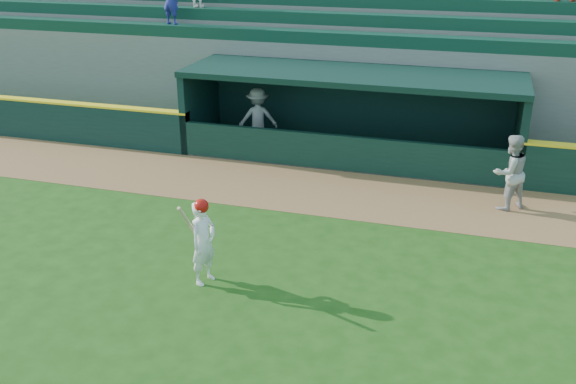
{
  "coord_description": "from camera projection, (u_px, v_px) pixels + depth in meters",
  "views": [
    {
      "loc": [
        3.39,
        -9.65,
        6.19
      ],
      "look_at": [
        0.0,
        1.6,
        1.3
      ],
      "focal_mm": 40.0,
      "sensor_mm": 36.0,
      "label": 1
    }
  ],
  "objects": [
    {
      "name": "dugout",
      "position": [
        352.0,
        108.0,
        18.37
      ],
      "size": [
        9.4,
        2.8,
        2.46
      ],
      "color": "slate",
      "rests_on": "ground"
    },
    {
      "name": "batter_at_plate",
      "position": [
        203.0,
        241.0,
        11.75
      ],
      "size": [
        0.54,
        0.82,
        1.7
      ],
      "color": "white",
      "rests_on": "ground"
    },
    {
      "name": "ground",
      "position": [
        263.0,
        289.0,
        11.81
      ],
      "size": [
        120.0,
        120.0,
        0.0
      ],
      "primitive_type": "plane",
      "color": "#1C4310",
      "rests_on": "ground"
    },
    {
      "name": "dugout_player_inside",
      "position": [
        258.0,
        118.0,
        19.09
      ],
      "size": [
        1.33,
        1.06,
        1.79
      ],
      "primitive_type": "imported",
      "rotation": [
        0.0,
        0.0,
        3.54
      ],
      "color": "#AAA9A4",
      "rests_on": "ground"
    },
    {
      "name": "stands",
      "position": [
        381.0,
        45.0,
        22.0
      ],
      "size": [
        34.5,
        6.25,
        7.51
      ],
      "color": "slate",
      "rests_on": "ground"
    },
    {
      "name": "dugout_player_front",
      "position": [
        510.0,
        172.0,
        14.85
      ],
      "size": [
        1.12,
        1.08,
        1.81
      ],
      "primitive_type": "imported",
      "rotation": [
        0.0,
        0.0,
        3.79
      ],
      "color": "#A0A19B",
      "rests_on": "ground"
    },
    {
      "name": "warning_track",
      "position": [
        326.0,
        191.0,
        16.14
      ],
      "size": [
        40.0,
        3.0,
        0.01
      ],
      "primitive_type": "cube",
      "color": "brown",
      "rests_on": "ground"
    }
  ]
}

